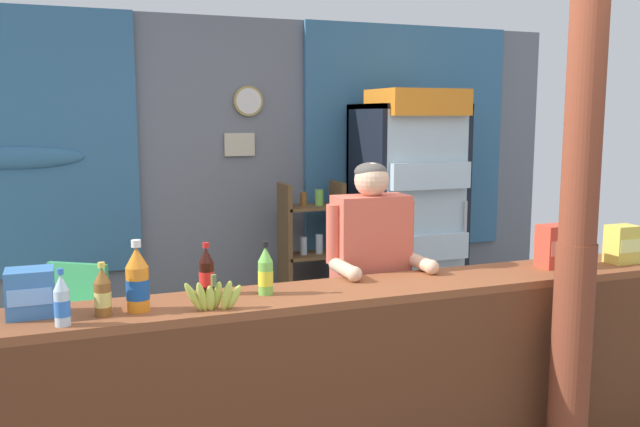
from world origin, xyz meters
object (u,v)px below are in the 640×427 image
(soda_bottle_orange_soda, at_px, (137,281))
(snack_box_crackers, at_px, (556,246))
(plastic_lawn_chair, at_px, (69,324))
(soda_bottle_water, at_px, (62,302))
(shopkeeper, at_px, (371,266))
(banana_bunch, at_px, (214,296))
(soda_bottle_cola, at_px, (206,273))
(soda_bottle_iced_tea, at_px, (103,293))
(soda_bottle_lime_soda, at_px, (266,272))
(drink_fridge, at_px, (409,204))
(snack_box_instant_noodle, at_px, (622,244))
(timber_post, at_px, (576,253))
(snack_box_biscuit, at_px, (30,293))
(stall_counter, at_px, (373,369))
(bottle_shelf_rack, at_px, (312,260))

(soda_bottle_orange_soda, relative_size, snack_box_crackers, 1.32)
(plastic_lawn_chair, relative_size, soda_bottle_water, 3.69)
(shopkeeper, xyz_separation_m, soda_bottle_water, (-1.60, -0.51, 0.09))
(banana_bunch, bearing_deg, soda_bottle_cola, 84.82)
(soda_bottle_iced_tea, xyz_separation_m, soda_bottle_water, (-0.16, -0.09, 0.00))
(soda_bottle_lime_soda, distance_m, snack_box_crackers, 1.67)
(drink_fridge, xyz_separation_m, soda_bottle_lime_soda, (-1.72, -1.78, -0.03))
(soda_bottle_iced_tea, distance_m, soda_bottle_lime_soda, 0.74)
(soda_bottle_iced_tea, distance_m, banana_bunch, 0.46)
(plastic_lawn_chair, relative_size, snack_box_instant_noodle, 3.99)
(timber_post, height_order, soda_bottle_iced_tea, timber_post)
(soda_bottle_orange_soda, bearing_deg, plastic_lawn_chair, 100.46)
(soda_bottle_iced_tea, height_order, soda_bottle_lime_soda, soda_bottle_lime_soda)
(snack_box_crackers, distance_m, banana_bunch, 1.96)
(soda_bottle_cola, distance_m, soda_bottle_water, 0.69)
(timber_post, bearing_deg, snack_box_crackers, 61.77)
(soda_bottle_lime_soda, distance_m, snack_box_biscuit, 1.01)
(plastic_lawn_chair, height_order, soda_bottle_cola, soda_bottle_cola)
(plastic_lawn_chair, height_order, shopkeeper, shopkeeper)
(stall_counter, height_order, banana_bunch, banana_bunch)
(stall_counter, relative_size, banana_bunch, 12.47)
(snack_box_biscuit, bearing_deg, bottle_shelf_rack, 44.47)
(snack_box_biscuit, bearing_deg, snack_box_instant_noodle, -1.56)
(stall_counter, xyz_separation_m, soda_bottle_iced_tea, (-1.23, 0.05, 0.48))
(bottle_shelf_rack, distance_m, soda_bottle_water, 2.84)
(plastic_lawn_chair, xyz_separation_m, soda_bottle_orange_soda, (0.28, -1.53, 0.61))
(drink_fridge, distance_m, soda_bottle_iced_tea, 3.08)
(timber_post, height_order, banana_bunch, timber_post)
(bottle_shelf_rack, distance_m, soda_bottle_lime_soda, 2.21)
(snack_box_instant_noodle, relative_size, banana_bunch, 0.81)
(soda_bottle_iced_tea, height_order, soda_bottle_cola, soda_bottle_cola)
(soda_bottle_lime_soda, relative_size, soda_bottle_water, 1.08)
(stall_counter, bearing_deg, banana_bunch, -177.40)
(bottle_shelf_rack, height_order, banana_bunch, bottle_shelf_rack)
(snack_box_biscuit, bearing_deg, soda_bottle_water, -57.55)
(soda_bottle_lime_soda, height_order, banana_bunch, soda_bottle_lime_soda)
(shopkeeper, bearing_deg, soda_bottle_cola, -165.83)
(stall_counter, height_order, snack_box_biscuit, snack_box_biscuit)
(snack_box_instant_noodle, xyz_separation_m, banana_bunch, (-2.37, -0.10, -0.05))
(bottle_shelf_rack, xyz_separation_m, plastic_lawn_chair, (-1.82, -0.49, -0.17))
(soda_bottle_cola, height_order, banana_bunch, soda_bottle_cola)
(bottle_shelf_rack, distance_m, banana_bunch, 2.48)
(shopkeeper, distance_m, banana_bunch, 1.11)
(soda_bottle_iced_tea, distance_m, soda_bottle_cola, 0.51)
(soda_bottle_iced_tea, relative_size, snack_box_instant_noodle, 1.06)
(drink_fridge, relative_size, shopkeeper, 1.29)
(soda_bottle_iced_tea, xyz_separation_m, snack_box_instant_noodle, (2.82, 0.02, 0.01))
(snack_box_crackers, distance_m, snack_box_biscuit, 2.68)
(soda_bottle_orange_soda, relative_size, snack_box_instant_noodle, 1.44)
(bottle_shelf_rack, height_order, shopkeeper, shopkeeper)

